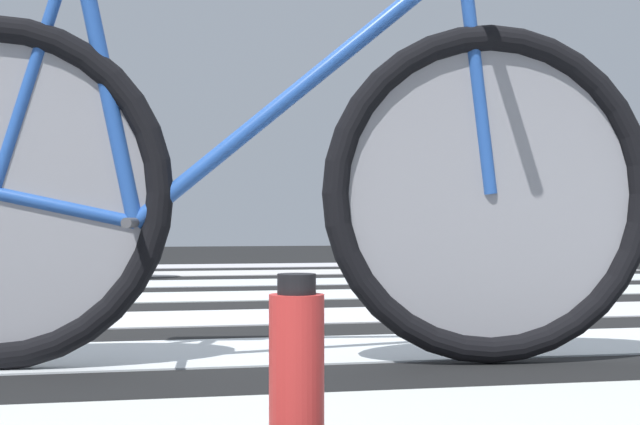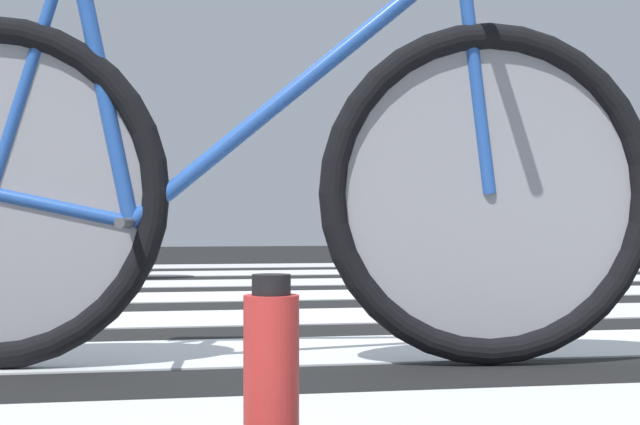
% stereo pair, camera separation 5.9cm
% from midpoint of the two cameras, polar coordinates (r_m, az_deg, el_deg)
% --- Properties ---
extents(ground, '(18.00, 14.00, 0.02)m').
position_cam_midpoint_polar(ground, '(2.99, -5.78, -6.40)').
color(ground, black).
extents(crosswalk_markings, '(5.46, 6.53, 0.00)m').
position_cam_midpoint_polar(crosswalk_markings, '(2.90, -5.88, -6.36)').
color(crosswalk_markings, silver).
rests_on(crosswalk_markings, ground).
extents(bicycle_1_of_2, '(1.73, 0.52, 0.93)m').
position_cam_midpoint_polar(bicycle_1_of_2, '(1.94, -3.86, 1.98)').
color(bicycle_1_of_2, black).
rests_on(bicycle_1_of_2, ground).
extents(water_bottle, '(0.06, 0.06, 0.24)m').
position_cam_midpoint_polar(water_bottle, '(1.11, -1.45, -10.34)').
color(water_bottle, red).
rests_on(water_bottle, ground).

